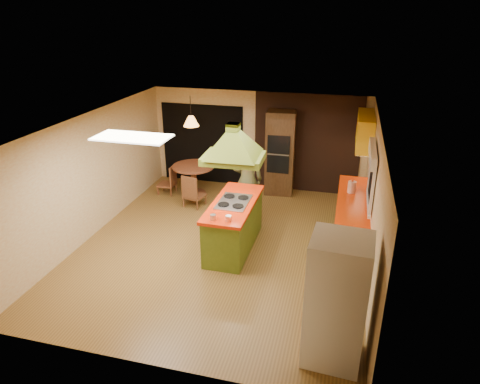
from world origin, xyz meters
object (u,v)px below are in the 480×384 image
(man, at_px, (247,180))
(refrigerator, at_px, (336,301))
(kitchen_island, at_px, (234,224))
(dining_table, at_px, (194,174))
(canister_large, at_px, (352,187))
(wall_oven, at_px, (280,153))

(man, distance_m, refrigerator, 4.35)
(kitchen_island, relative_size, refrigerator, 1.07)
(refrigerator, xyz_separation_m, dining_table, (-3.70, 4.76, -0.37))
(man, distance_m, canister_large, 2.23)
(kitchen_island, xyz_separation_m, canister_large, (2.17, 1.16, 0.55))
(canister_large, bearing_deg, refrigerator, -91.94)
(kitchen_island, height_order, dining_table, kitchen_island)
(wall_oven, distance_m, dining_table, 2.23)
(wall_oven, bearing_deg, canister_large, -48.98)
(man, bearing_deg, canister_large, 159.59)
(kitchen_island, xyz_separation_m, refrigerator, (2.04, -2.49, 0.42))
(refrigerator, relative_size, wall_oven, 0.86)
(kitchen_island, distance_m, man, 1.39)
(kitchen_island, bearing_deg, canister_large, 28.41)
(refrigerator, height_order, wall_oven, wall_oven)
(refrigerator, bearing_deg, kitchen_island, 132.97)
(refrigerator, relative_size, dining_table, 1.76)
(man, height_order, dining_table, man)
(man, distance_m, wall_oven, 1.69)
(refrigerator, height_order, canister_large, refrigerator)
(refrigerator, bearing_deg, man, 122.36)
(refrigerator, bearing_deg, wall_oven, 110.40)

